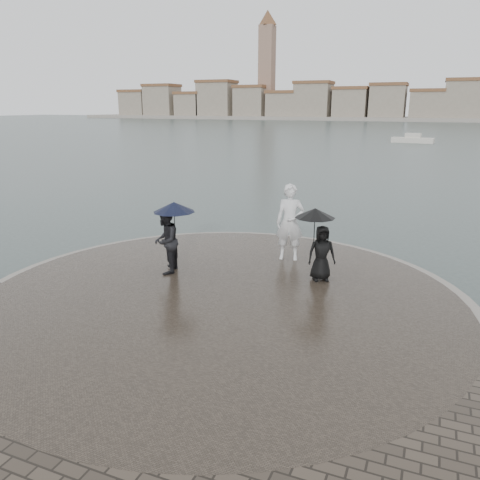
% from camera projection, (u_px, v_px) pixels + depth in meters
% --- Properties ---
extents(ground, '(400.00, 400.00, 0.00)m').
position_uv_depth(ground, '(141.00, 380.00, 8.71)').
color(ground, '#2B3835').
rests_on(ground, ground).
extents(kerb_ring, '(12.50, 12.50, 0.32)m').
position_uv_depth(kerb_ring, '(220.00, 302.00, 11.77)').
color(kerb_ring, gray).
rests_on(kerb_ring, ground).
extents(quay_tip, '(11.90, 11.90, 0.36)m').
position_uv_depth(quay_tip, '(220.00, 302.00, 11.76)').
color(quay_tip, '#2D261E').
rests_on(quay_tip, ground).
extents(statue, '(0.95, 0.73, 2.33)m').
position_uv_depth(statue, '(290.00, 222.00, 14.15)').
color(statue, silver).
rests_on(statue, quay_tip).
extents(visitor_left, '(1.30, 1.21, 2.04)m').
position_uv_depth(visitor_left, '(168.00, 233.00, 12.98)').
color(visitor_left, black).
rests_on(visitor_left, quay_tip).
extents(visitor_right, '(1.23, 1.09, 1.95)m').
position_uv_depth(visitor_right, '(319.00, 239.00, 12.50)').
color(visitor_right, black).
rests_on(visitor_right, quay_tip).
extents(far_skyline, '(260.00, 20.00, 37.00)m').
position_uv_depth(far_skyline, '(406.00, 103.00, 152.03)').
color(far_skyline, gray).
rests_on(far_skyline, ground).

